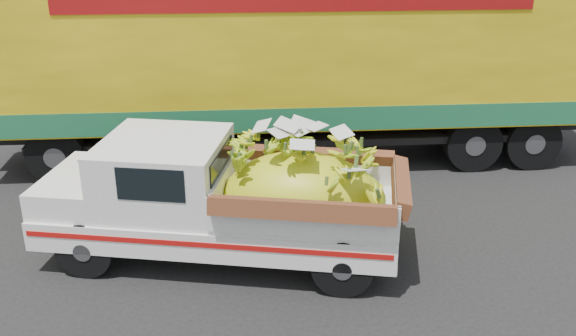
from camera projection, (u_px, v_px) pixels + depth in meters
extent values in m
plane|color=black|center=(267.00, 279.00, 9.05)|extent=(100.00, 100.00, 0.00)
cube|color=gray|center=(228.00, 120.00, 15.50)|extent=(60.00, 0.25, 0.15)
cube|color=gray|center=(222.00, 97.00, 17.42)|extent=(60.00, 4.00, 0.14)
cylinder|color=black|center=(86.00, 249.00, 9.00)|extent=(0.87, 0.47, 0.83)
cylinder|color=black|center=(127.00, 201.00, 10.46)|extent=(0.87, 0.47, 0.83)
cylinder|color=black|center=(343.00, 267.00, 8.55)|extent=(0.87, 0.47, 0.83)
cylinder|color=black|center=(348.00, 214.00, 10.02)|extent=(0.87, 0.47, 0.83)
cube|color=silver|center=(220.00, 219.00, 9.44)|extent=(5.46, 3.28, 0.43)
cube|color=#A50F0C|center=(203.00, 245.00, 8.56)|extent=(4.82, 1.48, 0.08)
cube|color=silver|center=(59.00, 215.00, 9.80)|extent=(0.64, 1.77, 0.15)
cube|color=silver|center=(81.00, 186.00, 9.55)|extent=(1.40, 1.94, 0.39)
cube|color=silver|center=(164.00, 172.00, 9.27)|extent=(2.14, 2.20, 0.98)
cube|color=black|center=(150.00, 185.00, 8.36)|extent=(0.89, 0.28, 0.46)
cube|color=silver|center=(309.00, 193.00, 9.09)|extent=(2.95, 2.51, 0.56)
ellipsoid|color=yellow|center=(301.00, 200.00, 9.15)|extent=(2.61, 2.09, 1.40)
cylinder|color=black|center=(532.00, 142.00, 12.69)|extent=(1.12, 0.41, 1.10)
cylinder|color=black|center=(494.00, 112.00, 14.53)|extent=(1.12, 0.41, 1.10)
cylinder|color=black|center=(473.00, 143.00, 12.60)|extent=(1.12, 0.41, 1.10)
cylinder|color=black|center=(442.00, 113.00, 14.44)|extent=(1.12, 0.41, 1.10)
cylinder|color=black|center=(57.00, 155.00, 12.00)|extent=(1.12, 0.41, 1.10)
cylinder|color=black|center=(80.00, 122.00, 13.84)|extent=(1.12, 0.41, 1.10)
cube|color=black|center=(291.00, 121.00, 13.17)|extent=(12.04, 1.98, 0.36)
cube|color=yellow|center=(291.00, 43.00, 12.56)|extent=(11.92, 3.45, 2.84)
cube|color=#1C633B|center=(291.00, 101.00, 13.01)|extent=(11.99, 3.48, 0.45)
cube|color=maroon|center=(298.00, 2.00, 11.03)|extent=(8.37, 0.71, 0.35)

